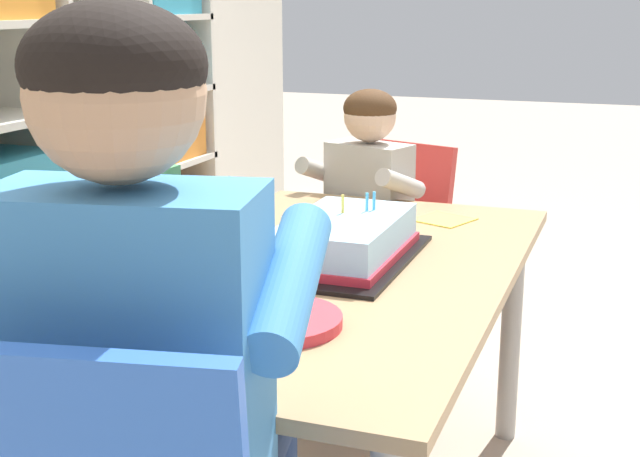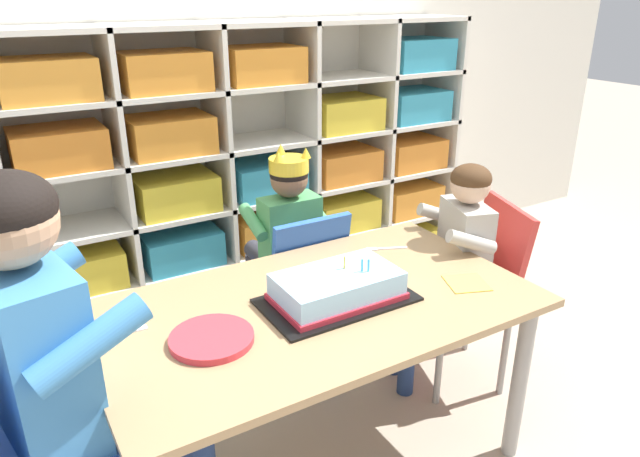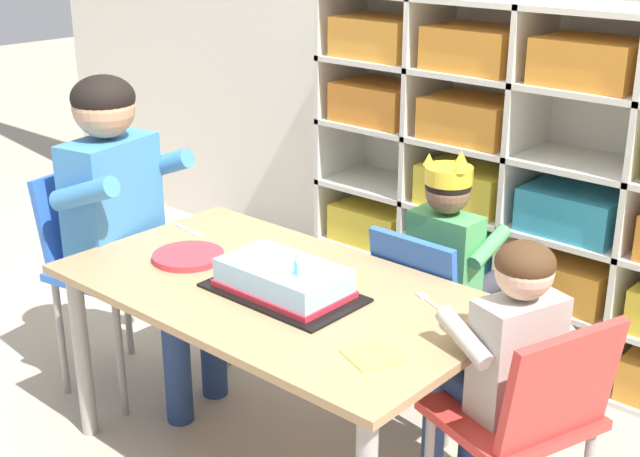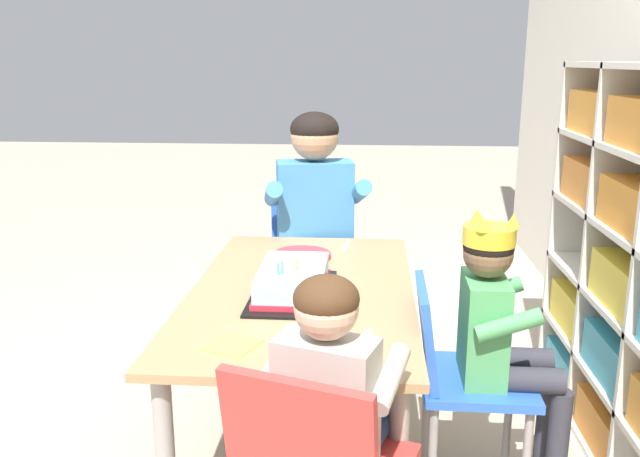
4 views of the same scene
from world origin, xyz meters
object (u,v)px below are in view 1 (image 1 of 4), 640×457
Objects in this scene: child_with_crown at (121,229)px; guest_at_table_side at (357,208)px; fork_by_napkin at (128,353)px; classroom_chair_guest_side at (380,243)px; fork_at_table_front_edge at (302,214)px; activity_table at (325,303)px; classroom_chair_blue at (165,294)px; birthday_cake_on_tray at (345,242)px; adult_helper_seated at (149,344)px; paper_plate_stack at (275,321)px.

guest_at_table_side is (0.42, -0.43, -0.01)m from child_with_crown.
classroom_chair_guest_side is at bearing -174.01° from fork_by_napkin.
fork_at_table_front_edge is (0.17, -0.38, 0.03)m from child_with_crown.
guest_at_table_side is at bearing 12.26° from activity_table.
birthday_cake_on_tray reaches higher than classroom_chair_blue.
classroom_chair_guest_side is 1.62× the size of birthday_cake_on_tray.
fork_by_napkin is at bearing -70.75° from guest_at_table_side.
child_with_crown is 0.82× the size of adult_helper_seated.
guest_at_table_side is at bearing 15.45° from birthday_cake_on_tray.
child_with_crown reaches higher than paper_plate_stack.
fork_at_table_front_edge is (0.86, 0.07, 0.00)m from fork_by_napkin.
guest_at_table_side reaches higher than birthday_cake_on_tray.
classroom_chair_blue is 1.56× the size of birthday_cake_on_tray.
child_with_crown is (0.19, 0.57, 0.04)m from activity_table.
classroom_chair_guest_side reaches higher than activity_table.
fork_by_napkin is 0.86m from fork_at_table_front_edge.
classroom_chair_blue is 3.13× the size of paper_plate_stack.
adult_helper_seated is 1.03m from fork_at_table_front_edge.
classroom_chair_blue is at bearing -106.18° from classroom_chair_guest_side.
classroom_chair_blue is 4.96× the size of fork_by_napkin.
activity_table is at bearing 6.22° from paper_plate_stack.
classroom_chair_guest_side is 5.14× the size of fork_at_table_front_edge.
fork_by_napkin reaches higher than activity_table.
classroom_chair_blue is at bearing 90.07° from child_with_crown.
child_with_crown is at bearing -140.05° from fork_by_napkin.
birthday_cake_on_tray is 2.01× the size of paper_plate_stack.
adult_helper_seated is 0.21m from fork_by_napkin.
fork_at_table_front_edge is at bearing 123.96° from classroom_chair_blue.
paper_plate_stack is at bearing -173.78° from activity_table.
classroom_chair_guest_side is at bearing 138.87° from child_with_crown.
classroom_chair_blue reaches higher than paper_plate_stack.
adult_helper_seated is at bearing 178.78° from birthday_cake_on_tray.
child_with_crown is 0.60m from guest_at_table_side.
birthday_cake_on_tray is (-0.14, -0.48, 0.21)m from classroom_chair_blue.
paper_plate_stack is (-0.37, -0.01, -0.03)m from birthday_cake_on_tray.
child_with_crown reaches higher than birthday_cake_on_tray.
adult_helper_seated reaches higher than guest_at_table_side.
adult_helper_seated reaches higher than fork_at_table_front_edge.
classroom_chair_blue reaches higher than activity_table.
fork_by_napkin is (-0.17, 0.15, -0.01)m from paper_plate_stack.
classroom_chair_blue is 0.76× the size of child_with_crown.
fork_by_napkin is (-0.68, -0.34, 0.17)m from classroom_chair_blue.
adult_helper_seated is 2.52× the size of birthday_cake_on_tray.
fork_at_table_front_edge is at bearing -168.42° from fork_by_napkin.
guest_at_table_side reaches higher than paper_plate_stack.
paper_plate_stack is at bearing 44.68° from classroom_chair_blue.
activity_table is 9.18× the size of fork_by_napkin.
adult_helper_seated is 0.33m from paper_plate_stack.
classroom_chair_blue is 0.18m from child_with_crown.
activity_table is 0.60m from child_with_crown.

